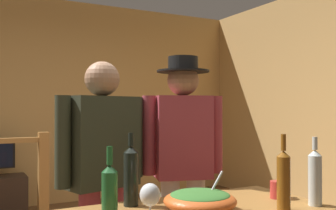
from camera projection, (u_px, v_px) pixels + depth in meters
back_wall at (39, 101)px, 5.20m from camera, size 5.86×0.10×2.75m
side_wall_right at (313, 100)px, 4.84m from camera, size 0.10×4.20×2.75m
salad_bowl at (200, 200)px, 1.94m from camera, size 0.36×0.36×0.19m
wine_glass at (150, 197)px, 1.67m from camera, size 0.09×0.09×0.19m
wine_bottle_green at (110, 188)px, 1.88m from camera, size 0.08×0.08×0.33m
wine_bottle_dark at (131, 175)px, 2.05m from camera, size 0.08×0.08×0.38m
wine_bottle_amber at (284, 179)px, 1.95m from camera, size 0.07×0.07×0.38m
wine_bottle_clear at (315, 176)px, 2.05m from camera, size 0.07×0.07×0.36m
mug_red at (278, 190)px, 2.22m from camera, size 0.12×0.09×0.10m
person_standing_left at (102, 164)px, 2.42m from camera, size 0.61×0.33×1.56m
person_standing_right at (183, 153)px, 2.69m from camera, size 0.55×0.36×1.63m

